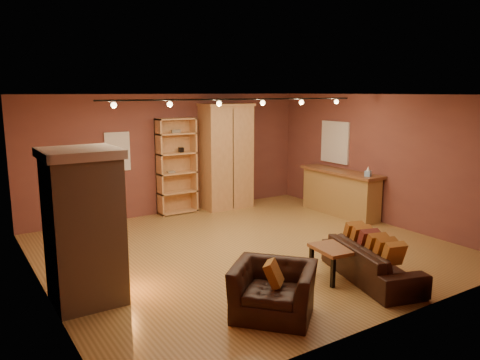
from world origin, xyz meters
TOP-DOWN VIEW (x-y plane):
  - floor at (0.00, 0.00)m, footprint 7.00×7.00m
  - ceiling at (0.00, 0.00)m, footprint 7.00×7.00m
  - back_wall at (0.00, 3.25)m, footprint 7.00×0.02m
  - left_wall at (-3.50, 0.00)m, footprint 0.02×6.50m
  - right_wall at (3.50, 0.00)m, footprint 0.02×6.50m
  - fireplace at (-3.04, -0.60)m, footprint 1.01×0.98m
  - back_window at (-1.30, 3.23)m, footprint 0.56×0.04m
  - bookcase at (0.05, 3.13)m, footprint 0.92×0.36m
  - armoire at (1.31, 2.92)m, footprint 1.26×0.72m
  - bar_counter at (3.20, 0.89)m, footprint 0.59×2.19m
  - tissue_box at (3.15, 0.03)m, footprint 0.17×0.17m
  - right_window at (3.47, 1.40)m, footprint 0.05×0.90m
  - loveseat at (0.83, -2.20)m, footprint 1.05×1.97m
  - armchair at (-1.14, -2.33)m, footprint 1.19×1.22m
  - coffee_table at (0.42, -1.87)m, footprint 0.75×0.75m
  - track_rail at (0.00, 0.20)m, footprint 5.20×0.09m

SIDE VIEW (x-z plane):
  - floor at x=0.00m, z-range 0.00..0.00m
  - loveseat at x=0.83m, z-range 0.00..0.78m
  - coffee_table at x=0.42m, z-range 0.18..0.69m
  - armchair at x=-1.14m, z-range 0.00..0.90m
  - bar_counter at x=3.20m, z-range 0.01..1.06m
  - fireplace at x=-3.04m, z-range 0.00..2.12m
  - tissue_box at x=3.15m, z-range 1.03..1.25m
  - bookcase at x=0.05m, z-range 0.02..2.27m
  - armoire at x=1.31m, z-range 0.00..2.58m
  - back_wall at x=0.00m, z-range 0.00..2.80m
  - left_wall at x=-3.50m, z-range 0.00..2.80m
  - right_wall at x=3.50m, z-range 0.00..2.80m
  - back_window at x=-1.30m, z-range 1.12..1.98m
  - right_window at x=3.47m, z-range 1.15..2.15m
  - track_rail at x=0.00m, z-range 2.62..2.75m
  - ceiling at x=0.00m, z-range 2.80..2.80m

